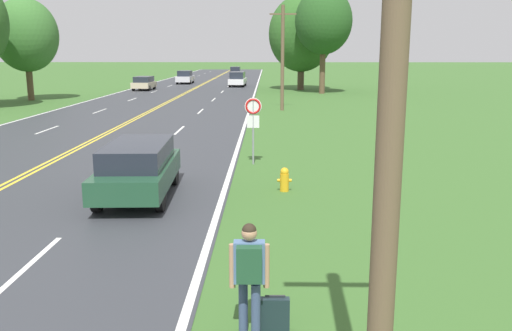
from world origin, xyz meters
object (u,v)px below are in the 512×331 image
Objects in this scene: traffic_sign at (253,115)px; tree_mid_treeline at (26,35)px; car_champagne_hatchback_mid_near at (144,83)px; car_silver_sedan_receding at (185,77)px; car_dark_green_suv_approaching at (138,167)px; tree_right_cluster at (324,21)px; fire_hydrant at (284,179)px; car_white_suv_mid_far at (238,79)px; hitchhiker_person at (249,269)px; car_dark_grey_hatchback_distant at (235,71)px; tree_left_verge at (301,34)px; suitcase at (275,314)px.

traffic_sign is 32.31m from tree_mid_treeline.
car_silver_sedan_receding reaches higher than car_champagne_hatchback_mid_near.
car_dark_green_suv_approaching reaches higher than car_champagne_hatchback_mid_near.
tree_right_cluster is 39.52m from car_dark_green_suv_approaching.
fire_hydrant is at bearing 97.28° from car_dark_green_suv_approaching.
car_dark_green_suv_approaching is at bearing 2.10° from car_white_suv_mid_far.
tree_right_cluster is (5.49, 45.61, 5.73)m from hitchhiker_person.
car_white_suv_mid_far is at bearing 93.86° from traffic_sign.
fire_hydrant is 0.09× the size of tree_mid_treeline.
traffic_sign is at bearing 143.03° from car_dark_green_suv_approaching.
tree_right_cluster is at bearing 16.75° from car_dark_grey_hatchback_distant.
hitchhiker_person is 0.17× the size of tree_right_cluster.
tree_mid_treeline is (-23.23, -12.85, -0.50)m from tree_left_verge.
car_white_suv_mid_far is at bearing -53.66° from car_champagne_hatchback_mid_near.
suitcase is 0.13× the size of car_silver_sedan_receding.
car_champagne_hatchback_mid_near is at bearing -53.84° from car_white_suv_mid_far.
hitchhiker_person is at bearing -62.72° from tree_mid_treeline.
tree_right_cluster reaches higher than hitchhiker_person.
suitcase is at bearing -93.81° from tree_left_verge.
tree_mid_treeline is at bearing 26.66° from suitcase.
tree_mid_treeline reaches higher than fire_hydrant.
tree_mid_treeline is 14.46m from car_champagne_hatchback_mid_near.
tree_mid_treeline is 1.75× the size of car_white_suv_mid_far.
car_dark_green_suv_approaching is (-7.09, -43.11, -4.93)m from tree_left_verge.
hitchhiker_person is at bearing -94.21° from tree_left_verge.
car_dark_grey_hatchback_distant is at bearing 105.93° from tree_left_verge.
fire_hydrant is 0.15× the size of car_dark_green_suv_approaching.
car_dark_grey_hatchback_distant is (-10.44, 35.46, -5.94)m from tree_right_cluster.
tree_left_verge is at bearing 28.96° from tree_mid_treeline.
car_dark_green_suv_approaching is (16.14, -30.26, -4.43)m from tree_mid_treeline.
tree_right_cluster is at bearing -135.10° from car_silver_sedan_receding.
tree_left_verge is at bearing -4.97° from suitcase.
tree_right_cluster is at bearing 80.27° from traffic_sign.
car_white_suv_mid_far reaches higher than car_silver_sedan_receding.
fire_hydrant is 43.61m from car_champagne_hatchback_mid_near.
tree_mid_treeline is 2.30× the size of car_dark_grey_hatchback_distant.
tree_right_cluster is (1.76, -5.04, 0.98)m from tree_left_verge.
hitchhiker_person is 56.21m from car_white_suv_mid_far.
fire_hydrant is at bearing -55.57° from tree_mid_treeline.
traffic_sign is 50.36m from car_silver_sedan_receding.
tree_mid_treeline reaches higher than traffic_sign.
tree_mid_treeline is at bearing 126.78° from traffic_sign.
car_champagne_hatchback_mid_near is at bearing 107.98° from fire_hydrant.
car_white_suv_mid_far is (0.12, 48.57, 0.04)m from car_dark_green_suv_approaching.
traffic_sign reaches higher than hitchhiker_person.
tree_left_verge is at bearing 16.28° from car_dark_grey_hatchback_distant.
car_white_suv_mid_far is (-3.61, 55.96, 0.63)m from suitcase.
car_silver_sedan_receding is (-6.90, 5.33, -0.07)m from car_white_suv_mid_far.
suitcase is 0.79× the size of fire_hydrant.
car_white_suv_mid_far reaches higher than car_champagne_hatchback_mid_near.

